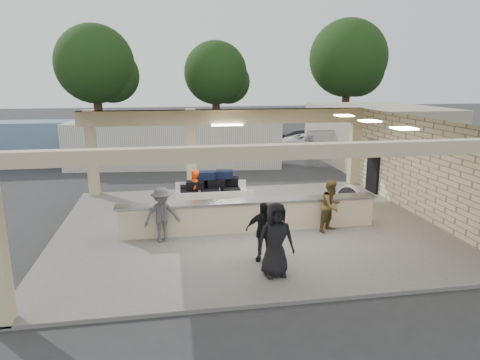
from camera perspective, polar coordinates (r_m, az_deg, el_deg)
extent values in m
plane|color=#2D2D30|center=(14.11, 0.95, -6.36)|extent=(120.00, 120.00, 0.00)
cube|color=#66635E|center=(14.10, 0.95, -6.17)|extent=(12.00, 10.00, 0.10)
cube|color=beige|center=(13.34, 1.00, 7.93)|extent=(12.00, 10.00, 0.02)
cube|color=beige|center=(15.84, 22.83, 1.36)|extent=(0.02, 10.00, 3.50)
cube|color=black|center=(18.65, 17.32, 1.62)|extent=(0.10, 0.95, 2.10)
cube|color=beige|center=(18.03, -1.83, 8.43)|extent=(12.00, 0.50, 0.60)
cube|color=beige|center=(8.68, 6.95, 3.80)|extent=(12.00, 0.30, 0.30)
cube|color=beige|center=(18.30, -19.14, 3.34)|extent=(0.40, 0.40, 3.50)
cube|color=beige|center=(18.07, -6.52, 3.88)|extent=(0.40, 0.40, 3.50)
cube|color=beige|center=(19.89, 15.02, 4.39)|extent=(0.40, 0.40, 3.50)
cube|color=white|center=(17.82, -1.71, 7.34)|extent=(1.30, 0.12, 0.06)
cube|color=#FFEABF|center=(15.89, 13.71, 8.35)|extent=(0.55, 0.55, 0.04)
cube|color=#FFEABF|center=(14.08, 16.91, 7.53)|extent=(0.55, 0.55, 0.04)
cube|color=#FFEABF|center=(12.33, 21.03, 6.44)|extent=(0.55, 0.55, 0.04)
cube|color=beige|center=(13.47, 1.35, -4.87)|extent=(8.00, 0.50, 0.90)
cube|color=#B7B7BC|center=(13.32, 1.36, -2.83)|extent=(8.20, 0.58, 0.06)
cube|color=white|center=(15.09, -3.62, -2.17)|extent=(2.63, 1.60, 0.12)
cylinder|color=black|center=(14.61, -7.47, -4.50)|extent=(0.13, 0.42, 0.42)
cylinder|color=black|center=(15.70, -7.58, -3.22)|extent=(0.13, 0.42, 0.42)
cylinder|color=black|center=(14.79, 0.64, -4.16)|extent=(0.13, 0.42, 0.42)
cylinder|color=black|center=(15.87, -0.04, -2.91)|extent=(0.13, 0.42, 0.42)
cube|color=white|center=(15.79, -3.89, -0.69)|extent=(2.60, 0.09, 0.31)
cube|color=white|center=(14.28, -3.34, -2.21)|extent=(2.60, 0.09, 0.31)
cube|color=black|center=(14.69, -6.75, -1.88)|extent=(0.61, 0.40, 0.27)
cube|color=black|center=(14.73, -3.92, -1.77)|extent=(0.61, 0.40, 0.27)
cube|color=black|center=(14.80, -1.11, -1.66)|extent=(0.61, 0.40, 0.27)
cube|color=black|center=(15.29, -6.84, -1.26)|extent=(0.61, 0.40, 0.27)
cube|color=black|center=(15.33, -4.12, -1.16)|extent=(0.61, 0.40, 0.27)
cube|color=black|center=(15.40, -1.42, -1.06)|extent=(0.61, 0.40, 0.27)
cube|color=black|center=(14.72, -5.99, -0.69)|extent=(0.61, 0.40, 0.27)
cube|color=black|center=(14.97, -3.25, -0.39)|extent=(0.61, 0.40, 0.27)
cube|color=black|center=(15.23, -1.38, -0.14)|extent=(0.61, 0.40, 0.27)
cube|color=black|center=(15.24, -5.31, -0.19)|extent=(0.61, 0.40, 0.27)
cube|color=black|center=(14.88, -4.46, 0.61)|extent=(0.61, 0.40, 0.27)
cube|color=black|center=(15.04, -2.12, 0.78)|extent=(0.61, 0.40, 0.27)
cylinder|color=white|center=(16.03, 14.26, -2.09)|extent=(0.80, 0.74, 0.82)
cylinder|color=black|center=(16.03, 14.26, -2.09)|extent=(0.75, 0.71, 0.73)
cube|color=white|center=(16.03, 13.29, -3.39)|extent=(0.05, 0.45, 0.27)
cube|color=white|center=(16.24, 15.07, -3.27)|extent=(0.05, 0.45, 0.27)
imported|color=#F13D0C|center=(14.84, -6.08, -1.75)|extent=(0.33, 0.60, 1.62)
imported|color=brown|center=(13.58, 12.08, -3.40)|extent=(0.85, 0.73, 1.63)
imported|color=black|center=(11.23, 3.09, -6.87)|extent=(0.98, 0.71, 1.58)
imported|color=#505055|center=(12.65, -10.37, -4.58)|extent=(1.11, 0.63, 1.63)
imported|color=black|center=(10.37, 4.77, -7.92)|extent=(0.92, 0.42, 1.84)
imported|color=white|center=(27.85, 10.27, 4.75)|extent=(5.04, 3.58, 1.31)
imported|color=white|center=(30.98, 17.82, 5.44)|extent=(5.31, 3.31, 1.57)
imported|color=black|center=(29.87, 9.63, 5.38)|extent=(4.10, 3.39, 1.33)
cube|color=white|center=(23.58, -8.72, 4.68)|extent=(11.59, 3.39, 2.47)
cube|color=#6786A5|center=(26.74, -27.39, 4.32)|extent=(9.37, 2.25, 2.43)
cylinder|color=gray|center=(23.58, 8.91, 4.09)|extent=(0.06, 0.06, 2.00)
cylinder|color=gray|center=(24.29, 13.41, 4.16)|extent=(0.06, 0.06, 2.00)
cylinder|color=gray|center=(25.13, 17.62, 4.20)|extent=(0.06, 0.06, 2.00)
cylinder|color=gray|center=(26.11, 21.54, 4.21)|extent=(0.06, 0.06, 2.00)
cylinder|color=gray|center=(27.19, 25.16, 4.21)|extent=(0.06, 0.06, 2.00)
cylinder|color=gray|center=(28.38, 28.50, 4.20)|extent=(0.06, 0.06, 2.00)
cube|color=gray|center=(26.11, 21.54, 4.21)|extent=(12.00, 0.02, 2.00)
cylinder|color=gray|center=(25.98, 21.73, 6.39)|extent=(12.00, 0.05, 0.05)
cylinder|color=#382619|center=(37.54, -18.38, 8.96)|extent=(0.70, 0.70, 4.50)
sphere|color=black|center=(37.47, -18.80, 14.44)|extent=(6.30, 6.30, 6.30)
sphere|color=black|center=(37.89, -16.72, 13.21)|extent=(4.50, 4.50, 4.50)
cylinder|color=#382619|center=(39.40, -3.21, 9.43)|extent=(0.70, 0.70, 4.00)
sphere|color=black|center=(39.30, -3.27, 14.09)|extent=(5.60, 5.60, 5.60)
sphere|color=black|center=(40.05, -1.61, 12.95)|extent=(4.00, 4.00, 4.00)
cylinder|color=#382619|center=(41.51, 13.90, 9.97)|extent=(0.70, 0.70, 5.00)
sphere|color=black|center=(41.49, 14.22, 15.48)|extent=(7.00, 7.00, 7.00)
sphere|color=black|center=(42.49, 15.34, 14.01)|extent=(5.00, 5.00, 5.00)
cube|color=#B1A48C|center=(26.16, 17.70, 5.87)|extent=(6.00, 8.00, 3.20)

